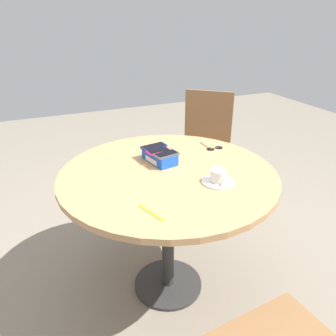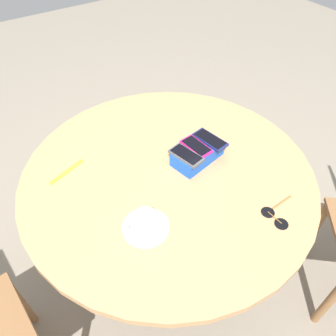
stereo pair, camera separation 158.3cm
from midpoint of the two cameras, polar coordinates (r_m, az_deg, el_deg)
The scene contains 10 objects.
ground_plane at distance 1.82m, azimuth 25.73°, elevation -22.69°, with size 8.00×8.00×0.00m, color gray.
round_table at distance 1.30m, azimuth 34.98°, elevation -10.56°, with size 1.10×1.10×0.76m.
phone_box at distance 1.31m, azimuth 40.21°, elevation -4.30°, with size 0.22×0.14×0.06m.
phone_navy at distance 1.34m, azimuth 41.61°, elevation -1.78°, with size 0.08×0.15×0.01m.
phone_magenta at distance 1.29m, azimuth 40.76°, elevation -3.26°, with size 0.07×0.13×0.01m.
phone_gray at distance 1.24m, azimuth 40.28°, elevation -4.90°, with size 0.09×0.14×0.01m.
saucer at distance 1.09m, azimuth 39.78°, elevation -18.46°, with size 0.15×0.15×0.01m, color silver.
coffee_cup at distance 1.06m, azimuth 40.58°, elevation -17.63°, with size 0.10×0.08×0.06m.
lanyard_strap at distance 1.04m, azimuth 19.77°, elevation -9.17°, with size 0.16×0.02×0.00m, color yellow.
sunglasses at distance 1.40m, azimuth 52.83°, elevation -12.94°, with size 0.14×0.10×0.01m.
Camera 2 is at (0.48, 0.71, 1.65)m, focal length 35.00 mm.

